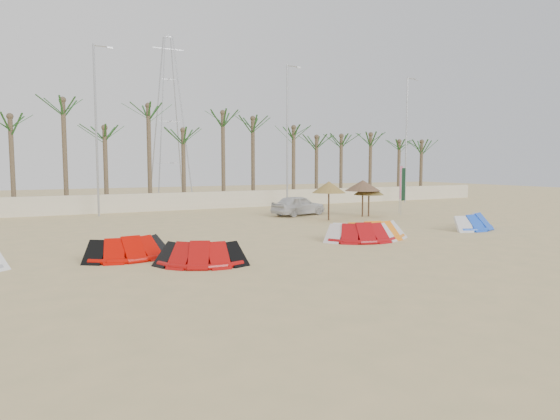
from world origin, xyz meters
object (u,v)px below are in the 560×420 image
kite_orange (365,229)px  parasol_left (329,187)px  car (298,205)px  parasol_mid (363,186)px  parasol_right (369,190)px  kite_red_mid (198,252)px  kite_red_right (358,231)px  kite_blue (469,221)px  kite_red_left (128,247)px

kite_orange → parasol_left: parasol_left is taller
car → parasol_mid: bearing=-142.8°
parasol_right → car: size_ratio=0.54×
kite_red_mid → kite_red_right: 8.16m
kite_red_mid → parasol_mid: 17.62m
kite_blue → parasol_mid: size_ratio=1.55×
kite_red_left → car: bearing=38.4°
kite_red_mid → parasol_left: parasol_left is taller
kite_red_left → kite_orange: size_ratio=0.85×
kite_orange → kite_blue: (7.04, 0.29, -0.00)m
parasol_left → parasol_right: parasol_left is taller
kite_orange → kite_blue: size_ratio=1.05×
kite_blue → parasol_mid: 7.83m
kite_orange → kite_red_left: bearing=179.3°
kite_red_mid → parasol_left: size_ratio=1.46×
parasol_left → parasol_right: 3.68m
kite_blue → parasol_left: parasol_left is taller
kite_orange → kite_blue: same height
parasol_left → parasol_mid: 3.25m
kite_red_left → car: (13.04, 10.35, 0.25)m
parasol_left → parasol_mid: bearing=14.3°
kite_red_right → parasol_mid: parasol_mid is taller
kite_orange → car: (2.49, 10.47, 0.25)m
kite_red_mid → kite_red_right: bearing=12.2°
kite_orange → parasol_right: bearing=51.3°
kite_blue → kite_red_left: bearing=-179.5°
kite_blue → car: size_ratio=0.94×
kite_blue → parasol_right: parasol_right is taller
kite_red_left → parasol_mid: 18.14m
kite_red_mid → car: size_ratio=0.88×
kite_orange → kite_blue: bearing=2.4°
kite_red_right → kite_orange: (0.69, 0.37, 0.00)m
kite_orange → parasol_mid: 9.88m
parasol_mid → parasol_left: bearing=-165.7°
kite_red_left → kite_red_mid: size_ratio=0.94×
kite_red_left → kite_red_right: same height
kite_red_mid → car: car is taller
car → kite_red_right: bearing=149.4°
kite_red_mid → parasol_mid: (14.45, 9.95, 1.60)m
kite_blue → kite_red_mid: bearing=-171.3°
kite_red_left → parasol_mid: parasol_mid is taller
parasol_left → parasol_mid: (3.14, 0.80, 0.01)m
kite_red_left → kite_blue: same height
parasol_mid → parasol_right: 0.53m
kite_orange → kite_red_mid: bearing=-166.3°
parasol_right → kite_blue: bearing=-83.9°
kite_red_left → kite_blue: 17.59m
parasol_left → parasol_mid: size_ratio=1.00×
parasol_left → kite_red_mid: bearing=-141.0°
kite_red_right → kite_blue: 7.76m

